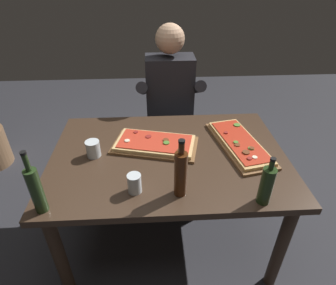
% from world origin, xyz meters
% --- Properties ---
extents(ground_plane, '(6.40, 6.40, 0.00)m').
position_xyz_m(ground_plane, '(0.00, 0.00, 0.00)').
color(ground_plane, '#2D2D33').
extents(dining_table, '(1.40, 0.96, 0.74)m').
position_xyz_m(dining_table, '(0.00, 0.00, 0.64)').
color(dining_table, '#3D2B1E').
rests_on(dining_table, ground_plane).
extents(pizza_rectangular_front, '(0.57, 0.39, 0.05)m').
position_xyz_m(pizza_rectangular_front, '(-0.08, 0.09, 0.76)').
color(pizza_rectangular_front, brown).
rests_on(pizza_rectangular_front, dining_table).
extents(pizza_rectangular_left, '(0.34, 0.60, 0.05)m').
position_xyz_m(pizza_rectangular_left, '(0.45, 0.06, 0.76)').
color(pizza_rectangular_left, brown).
rests_on(pizza_rectangular_left, dining_table).
extents(wine_bottle_dark, '(0.06, 0.06, 0.33)m').
position_xyz_m(wine_bottle_dark, '(-0.62, -0.41, 0.87)').
color(wine_bottle_dark, '#233819').
rests_on(wine_bottle_dark, dining_table).
extents(oil_bottle_amber, '(0.06, 0.06, 0.32)m').
position_xyz_m(oil_bottle_amber, '(0.04, -0.33, 0.87)').
color(oil_bottle_amber, '#47230F').
rests_on(oil_bottle_amber, dining_table).
extents(vinegar_bottle_green, '(0.06, 0.06, 0.26)m').
position_xyz_m(vinegar_bottle_green, '(0.43, -0.41, 0.84)').
color(vinegar_bottle_green, '#233819').
rests_on(vinegar_bottle_green, dining_table).
extents(tumbler_near_camera, '(0.07, 0.07, 0.10)m').
position_xyz_m(tumbler_near_camera, '(-0.19, -0.31, 0.79)').
color(tumbler_near_camera, silver).
rests_on(tumbler_near_camera, dining_table).
extents(tumbler_far_side, '(0.08, 0.08, 0.10)m').
position_xyz_m(tumbler_far_side, '(-0.44, 0.01, 0.79)').
color(tumbler_far_side, silver).
rests_on(tumbler_far_side, dining_table).
extents(diner_chair, '(0.44, 0.44, 0.87)m').
position_xyz_m(diner_chair, '(0.06, 0.86, 0.49)').
color(diner_chair, black).
rests_on(diner_chair, ground_plane).
extents(seated_diner, '(0.53, 0.41, 1.33)m').
position_xyz_m(seated_diner, '(0.06, 0.74, 0.74)').
color(seated_diner, '#23232D').
rests_on(seated_diner, ground_plane).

